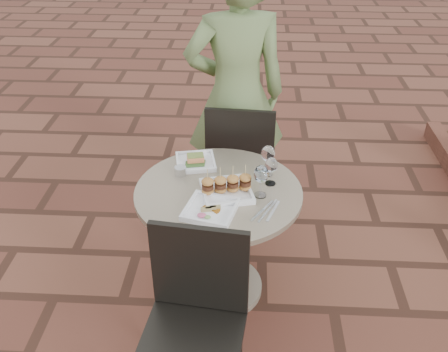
# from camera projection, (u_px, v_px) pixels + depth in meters

# --- Properties ---
(ground) EXTENTS (60.00, 60.00, 0.00)m
(ground) POSITION_uv_depth(u_px,v_px,m) (262.00, 259.00, 3.28)
(ground) COLOR brown
(ground) RESTS_ON ground
(cafe_table) EXTENTS (0.90, 0.90, 0.73)m
(cafe_table) POSITION_uv_depth(u_px,v_px,m) (219.00, 226.00, 2.80)
(cafe_table) COLOR gray
(cafe_table) RESTS_ON ground
(chair_far) EXTENTS (0.47, 0.47, 0.93)m
(chair_far) POSITION_uv_depth(u_px,v_px,m) (241.00, 155.00, 3.33)
(chair_far) COLOR black
(chair_far) RESTS_ON ground
(chair_near) EXTENTS (0.49, 0.49, 0.93)m
(chair_near) POSITION_uv_depth(u_px,v_px,m) (195.00, 310.00, 2.20)
(chair_near) COLOR black
(chair_near) RESTS_ON ground
(diner) EXTENTS (0.74, 0.57, 1.83)m
(diner) POSITION_uv_depth(u_px,v_px,m) (236.00, 96.00, 3.25)
(diner) COLOR #5A703E
(diner) RESTS_ON ground
(plate_salmon) EXTENTS (0.26, 0.26, 0.06)m
(plate_salmon) POSITION_uv_depth(u_px,v_px,m) (196.00, 161.00, 2.88)
(plate_salmon) COLOR white
(plate_salmon) RESTS_ON cafe_table
(plate_sliders) EXTENTS (0.31, 0.31, 0.17)m
(plate_sliders) POSITION_uv_depth(u_px,v_px,m) (227.00, 187.00, 2.62)
(plate_sliders) COLOR white
(plate_sliders) RESTS_ON cafe_table
(plate_tuna) EXTENTS (0.30, 0.30, 0.03)m
(plate_tuna) POSITION_uv_depth(u_px,v_px,m) (211.00, 209.00, 2.50)
(plate_tuna) COLOR white
(plate_tuna) RESTS_ON cafe_table
(wine_glass_right) EXTENTS (0.08, 0.08, 0.18)m
(wine_glass_right) POSITION_uv_depth(u_px,v_px,m) (261.00, 175.00, 2.55)
(wine_glass_right) COLOR white
(wine_glass_right) RESTS_ON cafe_table
(wine_glass_mid) EXTENTS (0.08, 0.08, 0.18)m
(wine_glass_mid) POSITION_uv_depth(u_px,v_px,m) (268.00, 154.00, 2.73)
(wine_glass_mid) COLOR white
(wine_glass_mid) RESTS_ON cafe_table
(wine_glass_far) EXTENTS (0.07, 0.07, 0.16)m
(wine_glass_far) POSITION_uv_depth(u_px,v_px,m) (271.00, 166.00, 2.66)
(wine_glass_far) COLOR white
(wine_glass_far) RESTS_ON cafe_table
(steel_ramekin) EXTENTS (0.07, 0.07, 0.05)m
(steel_ramekin) POSITION_uv_depth(u_px,v_px,m) (180.00, 171.00, 2.78)
(steel_ramekin) COLOR silver
(steel_ramekin) RESTS_ON cafe_table
(cutlery_set) EXTENTS (0.18, 0.24, 0.00)m
(cutlery_set) POSITION_uv_depth(u_px,v_px,m) (268.00, 211.00, 2.51)
(cutlery_set) COLOR silver
(cutlery_set) RESTS_ON cafe_table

